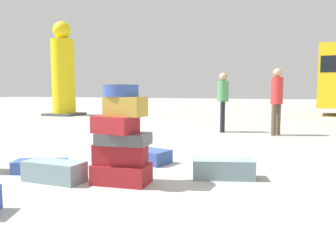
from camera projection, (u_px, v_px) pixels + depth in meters
name	position (u px, v px, depth m)	size (l,w,h in m)	color
ground_plane	(134.00, 178.00, 4.52)	(80.00, 80.00, 0.00)	#9E9E99
suitcase_tower	(121.00, 141.00, 4.20)	(0.75, 0.57, 1.22)	maroon
suitcase_navy_upright_blue	(146.00, 156.00, 5.49)	(0.76, 0.43, 0.21)	#334F99
suitcase_navy_right_side	(40.00, 166.00, 4.85)	(0.70, 0.35, 0.17)	#334F99
suitcase_slate_behind_tower	(223.00, 169.00, 4.51)	(0.79, 0.34, 0.25)	gray
suitcase_slate_white_trunk	(54.00, 171.00, 4.36)	(0.78, 0.35, 0.26)	gray
person_bearded_onlooker	(277.00, 96.00, 8.69)	(0.30, 0.31, 1.69)	brown
person_tourist_with_camera	(223.00, 97.00, 9.36)	(0.30, 0.34, 1.61)	black
yellow_dummy_statue	(63.00, 74.00, 15.43)	(1.42, 1.42, 4.16)	yellow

